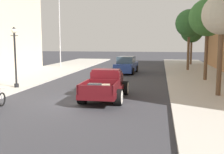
% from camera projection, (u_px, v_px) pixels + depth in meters
% --- Properties ---
extents(ground_plane, '(140.00, 140.00, 0.00)m').
position_uv_depth(ground_plane, '(82.00, 101.00, 13.91)').
color(ground_plane, '#333338').
extents(hotrod_truck_maroon, '(2.24, 4.96, 1.58)m').
position_uv_depth(hotrod_truck_maroon, '(106.00, 84.00, 14.64)').
color(hotrod_truck_maroon, '#510F14').
rests_on(hotrod_truck_maroon, ground).
extents(car_background_blue, '(2.06, 4.39, 1.65)m').
position_uv_depth(car_background_blue, '(126.00, 65.00, 26.27)').
color(car_background_blue, '#284293').
rests_on(car_background_blue, ground).
extents(street_lamp_near, '(0.50, 0.32, 3.85)m').
position_uv_depth(street_lamp_near, '(15.00, 52.00, 17.04)').
color(street_lamp_near, black).
rests_on(street_lamp_near, sidewalk_left).
extents(flagpole, '(1.74, 0.16, 9.16)m').
position_uv_depth(flagpole, '(61.00, 18.00, 31.28)').
color(flagpole, '#B2B2B7').
rests_on(flagpole, sidewalk_left).
extents(street_tree_nearest, '(2.13, 2.13, 5.41)m').
position_uv_depth(street_tree_nearest, '(222.00, 16.00, 14.17)').
color(street_tree_nearest, brown).
rests_on(street_tree_nearest, sidewalk_right).
extents(street_tree_second, '(2.81, 2.81, 6.12)m').
position_uv_depth(street_tree_second, '(208.00, 18.00, 20.15)').
color(street_tree_second, brown).
rests_on(street_tree_second, sidewalk_right).
extents(street_tree_third, '(2.82, 2.82, 6.20)m').
position_uv_depth(street_tree_third, '(189.00, 23.00, 27.43)').
color(street_tree_third, brown).
rests_on(street_tree_third, sidewalk_right).
extents(street_tree_farthest, '(2.81, 2.81, 5.62)m').
position_uv_depth(street_tree_farthest, '(192.00, 32.00, 34.42)').
color(street_tree_farthest, brown).
rests_on(street_tree_farthest, sidewalk_right).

